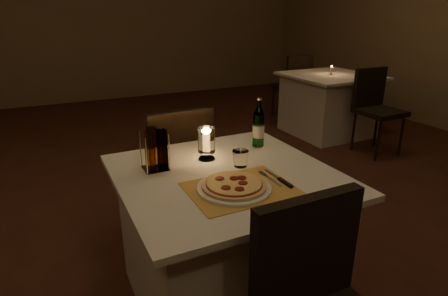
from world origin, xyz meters
name	(u,v)px	position (x,y,z in m)	size (l,w,h in m)	color
floor	(194,274)	(0.00, 0.00, -0.01)	(8.00, 10.00, 0.02)	#421F15
wall_back	(74,8)	(0.00, 5.01, 1.50)	(8.00, 0.02, 3.00)	#816A4B
main_table	(226,239)	(0.08, -0.27, 0.37)	(1.00, 1.00, 0.74)	silver
chair_far	(177,160)	(0.08, 0.45, 0.55)	(0.42, 0.42, 0.90)	black
placemat	(240,189)	(0.06, -0.45, 0.74)	(0.45, 0.34, 0.00)	gold
plate	(234,188)	(0.03, -0.45, 0.75)	(0.32, 0.32, 0.01)	white
pizza	(234,185)	(0.03, -0.45, 0.77)	(0.28, 0.28, 0.02)	#D8B77F
fork	(268,178)	(0.22, -0.41, 0.75)	(0.02, 0.18, 0.00)	silver
knife	(282,181)	(0.26, -0.47, 0.75)	(0.02, 0.22, 0.01)	black
tumbler	(240,159)	(0.18, -0.22, 0.78)	(0.08, 0.08, 0.08)	white
water_bottle	(259,127)	(0.41, -0.01, 0.85)	(0.07, 0.07, 0.28)	#56A05A
hurricane_candle	(206,141)	(0.06, -0.07, 0.84)	(0.09, 0.09, 0.17)	white
cruet_caddy	(155,151)	(-0.21, -0.09, 0.84)	(0.12, 0.12, 0.21)	white
neighbor_table_right	(328,104)	(2.52, 1.79, 0.37)	(1.00, 1.00, 0.74)	silver
neighbor_chair_ra	(375,102)	(2.52, 1.07, 0.55)	(0.42, 0.42, 0.90)	black
neighbor_chair_rb	(295,81)	(2.52, 2.50, 0.55)	(0.42, 0.42, 0.90)	black
neighbor_candle_right	(331,70)	(2.52, 1.79, 0.79)	(0.03, 0.03, 0.11)	white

